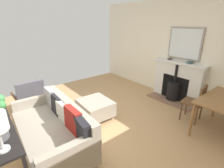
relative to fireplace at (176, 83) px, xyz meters
name	(u,v)px	position (x,y,z in m)	size (l,w,h in m)	color
ground_plane	(87,129)	(2.68, -0.37, -0.48)	(5.79, 5.61, 0.01)	tan
wall_left	(173,50)	(-0.22, -0.37, 0.85)	(0.12, 5.61, 2.67)	silver
fireplace	(176,83)	(0.00, 0.00, 0.00)	(0.62, 1.43, 1.08)	brown
mirror_over_mantel	(185,44)	(-0.13, 0.00, 1.06)	(0.04, 0.89, 0.81)	gray
mantel_bowl_near	(170,59)	(-0.04, -0.33, 0.62)	(0.12, 0.12, 0.05)	#47382D
mantel_bowl_far	(190,62)	(-0.04, 0.25, 0.63)	(0.14, 0.14, 0.05)	#334C56
sofa	(54,128)	(3.36, -0.31, -0.12)	(0.95, 1.90, 0.83)	#B2B2B7
ottoman	(95,107)	(2.30, -0.62, -0.23)	(0.68, 0.76, 0.42)	#B2B2B7
armchair_accent	(30,94)	(3.35, -1.85, -0.02)	(0.70, 0.62, 0.82)	#4C3321
dining_chair_near_fireplace	(197,101)	(0.69, 0.89, 0.02)	(0.45, 0.45, 0.85)	brown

